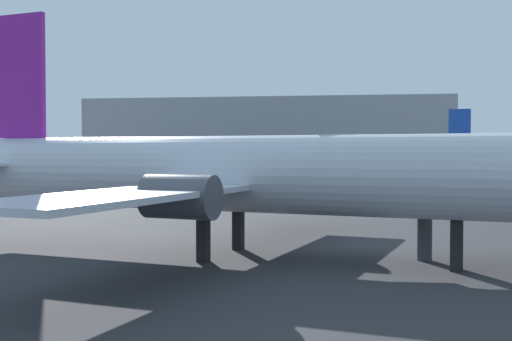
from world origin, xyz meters
TOP-DOWN VIEW (x-y plane):
  - airplane_at_gate at (-3.83, 17.98)m, footprint 38.11×30.87m
  - airplane_far_right at (-35.11, 79.84)m, footprint 29.41×23.93m
  - terminal_building at (-14.69, 112.41)m, footprint 66.76×26.75m

SIDE VIEW (x-z plane):
  - airplane_far_right at x=-35.11m, z-range -1.20..6.66m
  - airplane_at_gate at x=-3.83m, z-range -2.40..10.49m
  - terminal_building at x=-14.69m, z-range 0.00..14.95m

